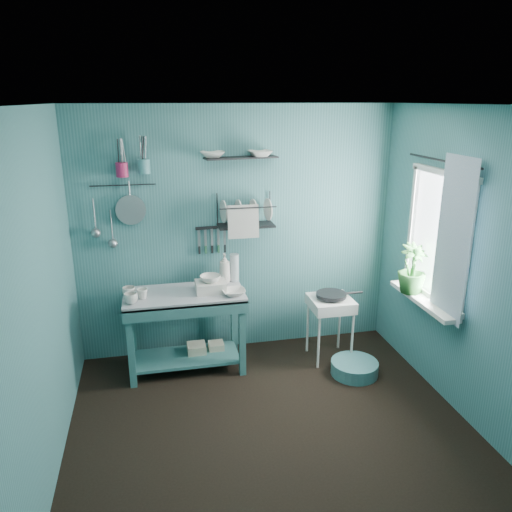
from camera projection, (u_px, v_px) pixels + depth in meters
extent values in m
plane|color=black|center=(272.00, 430.00, 4.00)|extent=(3.20, 3.20, 0.00)
plane|color=silver|center=(276.00, 105.00, 3.25)|extent=(3.20, 3.20, 0.00)
plane|color=#34676A|center=(238.00, 233.00, 5.02)|extent=(3.20, 0.00, 3.20)
plane|color=#34676A|center=(356.00, 401.00, 2.23)|extent=(3.20, 0.00, 3.20)
plane|color=#34676A|center=(40.00, 302.00, 3.30)|extent=(0.00, 3.00, 3.00)
plane|color=#34676A|center=(470.00, 269.00, 3.95)|extent=(0.00, 3.00, 3.00)
cube|color=#306666|center=(186.00, 331.00, 4.81)|extent=(1.19, 0.72, 0.80)
imported|color=silver|center=(131.00, 299.00, 4.43)|extent=(0.12, 0.12, 0.10)
imported|color=silver|center=(142.00, 294.00, 4.54)|extent=(0.14, 0.14, 0.09)
imported|color=silver|center=(129.00, 292.00, 4.57)|extent=(0.17, 0.17, 0.10)
cube|color=beige|center=(211.00, 287.00, 4.71)|extent=(0.28, 0.22, 0.10)
imported|color=silver|center=(210.00, 279.00, 4.68)|extent=(0.19, 0.19, 0.06)
imported|color=beige|center=(225.00, 268.00, 4.91)|extent=(0.11, 0.12, 0.30)
cylinder|color=#A6B3B9|center=(234.00, 268.00, 4.96)|extent=(0.09, 0.09, 0.28)
imported|color=silver|center=(234.00, 292.00, 4.63)|extent=(0.22, 0.22, 0.05)
cube|color=silver|center=(330.00, 328.00, 5.03)|extent=(0.48, 0.48, 0.65)
cylinder|color=black|center=(331.00, 295.00, 4.92)|extent=(0.30, 0.30, 0.03)
cube|color=black|center=(211.00, 228.00, 4.92)|extent=(0.32, 0.04, 0.03)
cube|color=black|center=(246.00, 210.00, 4.84)|extent=(0.57, 0.30, 0.32)
cube|color=black|center=(241.00, 158.00, 4.71)|extent=(0.72, 0.27, 0.01)
imported|color=silver|center=(212.00, 150.00, 4.63)|extent=(0.25, 0.25, 0.06)
imported|color=silver|center=(260.00, 150.00, 4.72)|extent=(0.24, 0.24, 0.06)
cylinder|color=#991C47|center=(122.00, 170.00, 4.53)|extent=(0.11, 0.11, 0.13)
cylinder|color=teal|center=(144.00, 166.00, 4.56)|extent=(0.11, 0.11, 0.13)
cylinder|color=gray|center=(131.00, 210.00, 4.68)|extent=(0.28, 0.03, 0.28)
cylinder|color=gray|center=(94.00, 215.00, 4.64)|extent=(0.01, 0.01, 0.30)
cylinder|color=gray|center=(111.00, 225.00, 4.70)|extent=(0.01, 0.01, 0.30)
cylinder|color=black|center=(123.00, 185.00, 4.62)|extent=(0.60, 0.01, 0.01)
plane|color=white|center=(439.00, 236.00, 4.32)|extent=(0.00, 1.10, 1.10)
cube|color=silver|center=(423.00, 300.00, 4.48)|extent=(0.16, 0.95, 0.04)
plane|color=silver|center=(453.00, 240.00, 4.01)|extent=(0.00, 1.35, 1.35)
cylinder|color=black|center=(442.00, 161.00, 4.11)|extent=(0.02, 1.05, 0.02)
imported|color=#266128|center=(412.00, 269.00, 4.54)|extent=(0.30, 0.30, 0.46)
cube|color=tan|center=(197.00, 354.00, 4.96)|extent=(0.18, 0.18, 0.22)
cube|color=tan|center=(216.00, 352.00, 5.03)|extent=(0.15, 0.15, 0.20)
cylinder|color=#3F787C|center=(354.00, 368.00, 4.80)|extent=(0.45, 0.45, 0.13)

